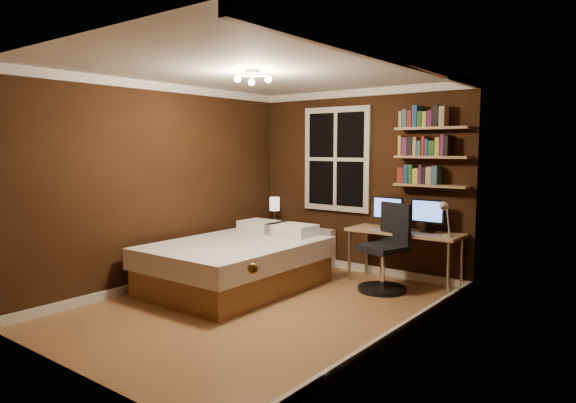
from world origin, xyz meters
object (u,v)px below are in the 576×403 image
Objects in this scene: radiator at (323,248)px; monitor_right at (428,216)px; desk at (404,236)px; bed at (238,263)px; bedside_lamp at (275,212)px; office_chair at (386,257)px; desk_lamp at (446,218)px; monitor_left at (388,212)px; nightstand at (275,243)px.

radiator is 1.73m from monitor_right.
radiator is 1.41m from desk.
bed is 4.91× the size of bedside_lamp.
office_chair is (2.08, -0.44, -0.35)m from bedside_lamp.
radiator is 1.24× the size of desk_lamp.
desk_lamp is at bearing -13.50° from monitor_left.
bedside_lamp is at bearing -178.98° from monitor_left.
desk_lamp is 0.42× the size of office_chair.
radiator is 1.43m from office_chair.
bed is at bearing -67.34° from bedside_lamp.
desk is at bearing -1.04° from bedside_lamp.
bedside_lamp is at bearing -174.78° from office_chair.
desk_lamp is at bearing -4.63° from nightstand.
nightstand is at bearing -169.37° from radiator.
bedside_lamp is 0.93m from radiator.
office_chair reaches higher than bedside_lamp.
office_chair reaches higher than desk.
radiator is at bearing 172.21° from desk.
desk is at bearing -14.85° from monitor_left.
bed is 3.90× the size of radiator.
monitor_left is 0.71m from office_chair.
bed is at bearing -136.93° from desk.
office_chair is (-0.31, -0.47, -0.48)m from monitor_right.
monitor_right reaches higher than bedside_lamp.
office_chair is (-0.62, -0.27, -0.49)m from desk_lamp.
monitor_right is (1.79, 1.49, 0.58)m from bed.
monitor_left is at bearing -0.04° from nightstand.
office_chair reaches higher than nightstand.
desk_lamp is (2.70, -0.17, 0.15)m from bedside_lamp.
radiator is at bearing 170.70° from desk_lamp.
office_chair is at bearing -123.64° from monitor_right.
desk is (1.35, -0.18, 0.34)m from radiator.
radiator is at bearing 10.63° from bedside_lamp.
monitor_right reaches higher than radiator.
monitor_left is 0.54m from monitor_right.
radiator is 1.31× the size of monitor_left.
desk_lamp reaches higher than desk.
bedside_lamp is (0.00, 0.00, 0.49)m from nightstand.
monitor_right is (0.54, 0.00, 0.00)m from monitor_left.
nightstand is at bearing -174.78° from office_chair.
desk_lamp is at bearing -9.30° from radiator.
monitor_right reaches higher than bed.
office_chair is (2.08, -0.44, 0.14)m from nightstand.
bed is 2.40m from monitor_right.
nightstand is (-0.61, 1.46, -0.04)m from bed.
bedside_lamp is 1.04× the size of monitor_left.
radiator is at bearing 9.58° from nightstand.
bed is 1.61m from radiator.
desk_lamp is (0.84, -0.20, 0.02)m from monitor_left.
bed is 3.98× the size of nightstand.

